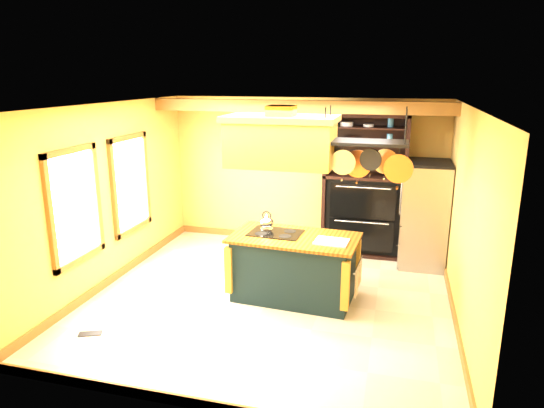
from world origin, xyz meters
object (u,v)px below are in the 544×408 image
at_px(range_hood, 281,140).
at_px(pot_rack, 366,152).
at_px(kitchen_island, 294,267).
at_px(refrigerator, 424,217).
at_px(hutch, 364,201).

relative_size(range_hood, pot_rack, 1.25).
height_order(range_hood, pot_rack, same).
relative_size(kitchen_island, range_hood, 1.23).
relative_size(pot_rack, refrigerator, 0.69).
xyz_separation_m(kitchen_island, range_hood, (-0.20, -0.00, 1.78)).
bearing_deg(pot_rack, hutch, 93.52).
xyz_separation_m(kitchen_island, refrigerator, (1.79, 1.80, 0.36)).
bearing_deg(kitchen_island, hutch, 73.65).
distance_m(range_hood, hutch, 2.69).
distance_m(pot_rack, hutch, 2.44).
xyz_separation_m(range_hood, pot_rack, (1.11, -0.00, -0.12)).
bearing_deg(refrigerator, hutch, 161.71).
distance_m(pot_rack, refrigerator, 2.39).
height_order(kitchen_island, refrigerator, refrigerator).
bearing_deg(hutch, refrigerator, -18.29).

